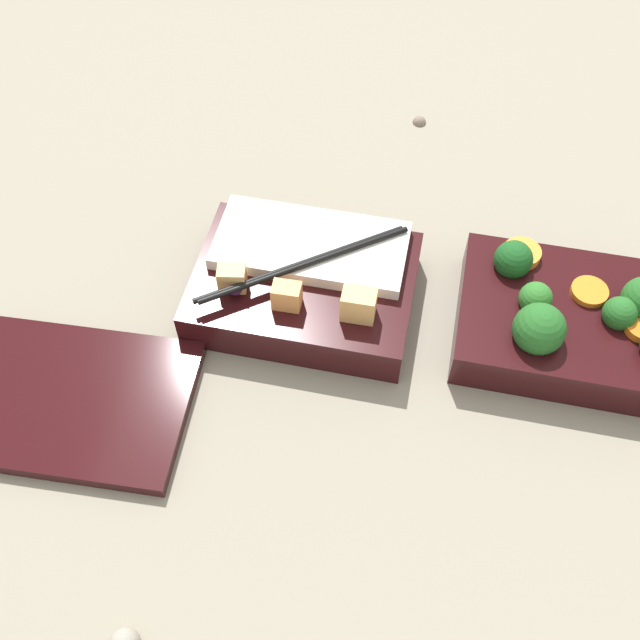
{
  "coord_description": "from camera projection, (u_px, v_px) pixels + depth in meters",
  "views": [
    {
      "loc": [
        0.01,
        0.4,
        0.54
      ],
      "look_at": [
        0.08,
        0.04,
        0.04
      ],
      "focal_mm": 42.0,
      "sensor_mm": 36.0,
      "label": 1
    }
  ],
  "objects": [
    {
      "name": "ground_plane",
      "position": [
        419.0,
        320.0,
        0.67
      ],
      "size": [
        3.0,
        3.0,
        0.0
      ],
      "primitive_type": "plane",
      "color": "gray"
    },
    {
      "name": "bento_tray_vegetable",
      "position": [
        572.0,
        320.0,
        0.64
      ],
      "size": [
        0.19,
        0.14,
        0.07
      ],
      "color": "black",
      "rests_on": "ground_plane"
    },
    {
      "name": "bento_tray_rice",
      "position": [
        305.0,
        282.0,
        0.66
      ],
      "size": [
        0.19,
        0.14,
        0.07
      ],
      "color": "black",
      "rests_on": "ground_plane"
    },
    {
      "name": "bento_lid",
      "position": [
        75.0,
        400.0,
        0.61
      ],
      "size": [
        0.2,
        0.15,
        0.01
      ],
      "primitive_type": "cube",
      "rotation": [
        0.0,
        0.0,
        0.06
      ],
      "color": "black",
      "rests_on": "ground_plane"
    },
    {
      "name": "pebble_1",
      "position": [
        420.0,
        120.0,
        0.82
      ],
      "size": [
        0.01,
        0.01,
        0.01
      ],
      "primitive_type": "sphere",
      "color": "#7A6B5B",
      "rests_on": "ground_plane"
    }
  ]
}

